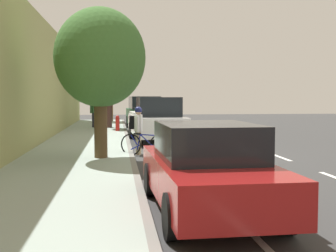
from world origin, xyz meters
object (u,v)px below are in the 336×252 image
object	(u,v)px
cyclist_with_backpack	(138,126)
fire_hydrant	(118,123)
parked_sedan_red_mid	(207,169)
street_tree_mid_block	(108,64)
parked_suv_green_nearest	(144,112)
pedestrian_on_phone	(95,111)
street_tree_far_end	(100,58)
parked_pickup_white_second	(156,121)
bicycle_at_curb	(145,144)
street_tree_near_cyclist	(110,77)

from	to	relation	value
cyclist_with_backpack	fire_hydrant	size ratio (longest dim) A/B	1.95
cyclist_with_backpack	fire_hydrant	world-z (taller)	cyclist_with_backpack
parked_sedan_red_mid	street_tree_mid_block	size ratio (longest dim) A/B	0.92
parked_suv_green_nearest	pedestrian_on_phone	world-z (taller)	parked_suv_green_nearest
parked_sedan_red_mid	cyclist_with_backpack	bearing A→B (deg)	-83.92
parked_sedan_red_mid	pedestrian_on_phone	size ratio (longest dim) A/B	2.57
parked_suv_green_nearest	cyclist_with_backpack	xyz separation A→B (m)	(0.94, 11.83, -0.04)
street_tree_far_end	fire_hydrant	distance (m)	10.89
parked_pickup_white_second	parked_sedan_red_mid	distance (m)	11.79
cyclist_with_backpack	street_tree_mid_block	size ratio (longest dim) A/B	0.34
parked_sedan_red_mid	bicycle_at_curb	distance (m)	7.29
parked_pickup_white_second	street_tree_near_cyclist	xyz separation A→B (m)	(2.17, -14.51, 2.53)
parked_pickup_white_second	pedestrian_on_phone	xyz separation A→B (m)	(3.03, -8.03, 0.21)
bicycle_at_curb	street_tree_far_end	world-z (taller)	street_tree_far_end
parked_suv_green_nearest	street_tree_near_cyclist	xyz separation A→B (m)	(2.13, -6.76, 2.41)
pedestrian_on_phone	fire_hydrant	distance (m)	3.37
bicycle_at_curb	fire_hydrant	size ratio (longest dim) A/B	1.92
street_tree_mid_block	fire_hydrant	xyz separation A→B (m)	(-0.52, 2.74, -3.38)
pedestrian_on_phone	bicycle_at_curb	bearing A→B (deg)	100.27
parked_pickup_white_second	bicycle_at_curb	world-z (taller)	parked_pickup_white_second
parked_sedan_red_mid	pedestrian_on_phone	bearing A→B (deg)	-81.76
pedestrian_on_phone	street_tree_mid_block	bearing A→B (deg)	161.52
parked_sedan_red_mid	street_tree_far_end	bearing A→B (deg)	-72.13
parked_sedan_red_mid	street_tree_near_cyclist	size ratio (longest dim) A/B	0.93
parked_suv_green_nearest	street_tree_mid_block	bearing A→B (deg)	0.41
parked_suv_green_nearest	fire_hydrant	distance (m)	3.22
street_tree_far_end	street_tree_mid_block	bearing A→B (deg)	-90.00
parked_sedan_red_mid	street_tree_far_end	size ratio (longest dim) A/B	0.99
parked_sedan_red_mid	street_tree_far_end	xyz separation A→B (m)	(2.00, -6.22, 2.37)
street_tree_far_end	pedestrian_on_phone	bearing A→B (deg)	-86.36
parked_suv_green_nearest	street_tree_far_end	bearing A→B (deg)	80.93
parked_pickup_white_second	pedestrian_on_phone	size ratio (longest dim) A/B	3.12
cyclist_with_backpack	bicycle_at_curb	bearing A→B (deg)	116.60
parked_suv_green_nearest	bicycle_at_curb	world-z (taller)	parked_suv_green_nearest
street_tree_mid_block	fire_hydrant	bearing A→B (deg)	100.66
pedestrian_on_phone	cyclist_with_backpack	bearing A→B (deg)	99.60
cyclist_with_backpack	pedestrian_on_phone	size ratio (longest dim) A/B	0.94
street_tree_mid_block	street_tree_near_cyclist	bearing A→B (deg)	-90.00
street_tree_mid_block	street_tree_far_end	bearing A→B (deg)	90.00
parked_pickup_white_second	street_tree_far_end	size ratio (longest dim) A/B	1.19
bicycle_at_curb	fire_hydrant	bearing A→B (deg)	-84.63
bicycle_at_curb	parked_suv_green_nearest	bearing A→B (deg)	-93.33
parked_suv_green_nearest	street_tree_near_cyclist	size ratio (longest dim) A/B	1.00
bicycle_at_curb	street_tree_mid_block	distance (m)	12.84
street_tree_mid_block	pedestrian_on_phone	world-z (taller)	street_tree_mid_block
bicycle_at_curb	street_tree_near_cyclist	bearing A→B (deg)	-85.76
street_tree_far_end	pedestrian_on_phone	world-z (taller)	street_tree_far_end
street_tree_near_cyclist	fire_hydrant	size ratio (longest dim) A/B	5.68
street_tree_mid_block	fire_hydrant	size ratio (longest dim) A/B	5.78
parked_suv_green_nearest	street_tree_far_end	size ratio (longest dim) A/B	1.06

